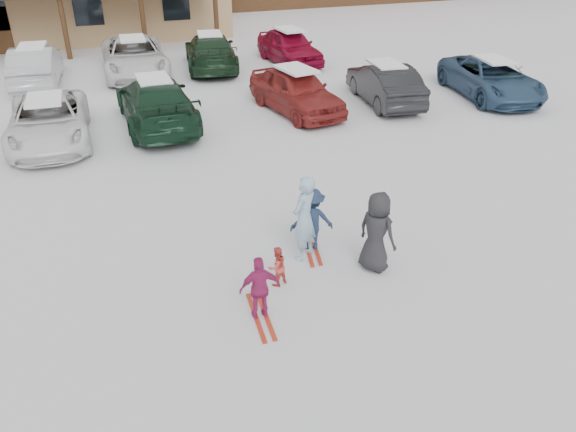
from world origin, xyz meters
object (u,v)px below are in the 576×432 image
object	(u,v)px
adult_skier	(304,218)
parked_car_12	(289,46)
child_magenta	(260,288)
parked_car_3	(156,103)
parked_car_5	(385,84)
parked_car_9	(36,66)
parked_car_6	(491,78)
toddler_red	(277,266)
bystander_dark	(377,232)
parked_car_11	(211,52)
child_navy	(312,220)
parked_car_4	(296,91)
parked_car_2	(49,121)
parked_car_10	(135,57)

from	to	relation	value
adult_skier	parked_car_12	xyz separation A→B (m)	(5.33, 15.56, -0.15)
child_magenta	parked_car_3	distance (m)	10.62
parked_car_12	child_magenta	bearing A→B (deg)	-115.80
parked_car_5	parked_car_9	distance (m)	13.85
child_magenta	parked_car_6	size ratio (longest dim) A/B	0.24
toddler_red	bystander_dark	world-z (taller)	bystander_dark
parked_car_6	parked_car_11	world-z (taller)	parked_car_11
child_navy	parked_car_4	distance (m)	9.08
parked_car_4	parked_car_11	size ratio (longest dim) A/B	0.85
bystander_dark	parked_car_3	distance (m)	10.30
bystander_dark	parked_car_4	world-z (taller)	bystander_dark
child_magenta	parked_car_2	world-z (taller)	parked_car_2
parked_car_6	parked_car_12	distance (m)	9.21
child_navy	parked_car_12	bearing A→B (deg)	-95.67
parked_car_3	parked_car_5	bearing A→B (deg)	176.68
parked_car_10	parked_car_12	world-z (taller)	parked_car_10
child_magenta	parked_car_6	xyz separation A→B (m)	(12.10, 9.63, 0.09)
parked_car_10	parked_car_11	xyz separation A→B (m)	(3.28, -0.04, -0.02)
bystander_dark	parked_car_9	bearing A→B (deg)	-5.24
toddler_red	parked_car_6	bearing A→B (deg)	-160.54
parked_car_5	bystander_dark	bearing A→B (deg)	67.51
toddler_red	child_magenta	size ratio (longest dim) A/B	0.66
parked_car_2	parked_car_3	xyz separation A→B (m)	(3.29, 0.43, 0.09)
child_magenta	parked_car_5	xyz separation A→B (m)	(7.95, 10.26, 0.10)
parked_car_2	parked_car_6	xyz separation A→B (m)	(15.61, -0.55, 0.02)
child_navy	bystander_dark	bearing A→B (deg)	142.25
child_navy	parked_car_4	world-z (taller)	parked_car_4
parked_car_2	parked_car_11	size ratio (longest dim) A/B	0.95
parked_car_10	bystander_dark	bearing A→B (deg)	-78.17
parked_car_2	parked_car_12	size ratio (longest dim) A/B	1.12
parked_car_3	parked_car_9	world-z (taller)	parked_car_3
adult_skier	parked_car_11	world-z (taller)	adult_skier
parked_car_2	child_navy	bearing A→B (deg)	-56.76
parked_car_6	parked_car_11	xyz separation A→B (m)	(-8.99, 7.68, 0.05)
parked_car_9	parked_car_11	world-z (taller)	parked_car_9
child_navy	parked_car_12	world-z (taller)	parked_car_12
toddler_red	parked_car_12	xyz separation A→B (m)	(6.16, 16.29, 0.35)
adult_skier	parked_car_6	xyz separation A→B (m)	(10.69, 8.07, -0.20)
parked_car_4	parked_car_11	world-z (taller)	parked_car_4
toddler_red	child_magenta	distance (m)	1.05
parked_car_3	parked_car_10	world-z (taller)	parked_car_3
parked_car_2	parked_car_5	size ratio (longest dim) A/B	1.13
parked_car_11	parked_car_12	world-z (taller)	same
parked_car_4	parked_car_9	xyz separation A→B (m)	(-8.62, 6.75, 0.02)
adult_skier	parked_car_5	xyz separation A→B (m)	(6.53, 8.70, -0.19)
parked_car_2	bystander_dark	bearing A→B (deg)	-55.78
child_magenta	parked_car_10	size ratio (longest dim) A/B	0.22
adult_skier	parked_car_11	distance (m)	15.84
child_magenta	parked_car_10	world-z (taller)	parked_car_10
parked_car_10	adult_skier	bearing A→B (deg)	-81.87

